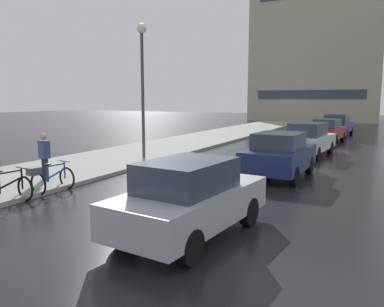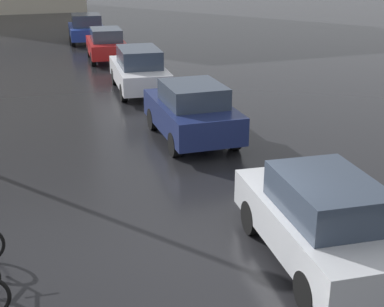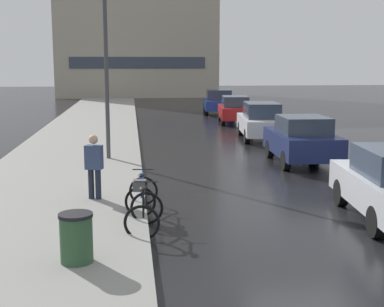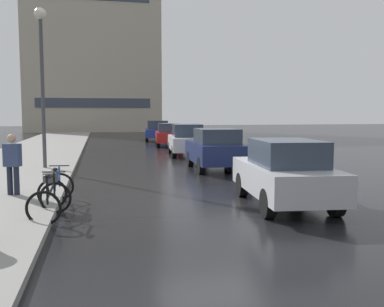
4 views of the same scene
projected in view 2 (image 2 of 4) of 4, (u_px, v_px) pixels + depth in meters
The scene contains 6 objects.
ground_plane at pixel (212, 263), 9.17m from camera, with size 140.00×140.00×0.00m, color black.
car_silver at pixel (321, 220), 8.91m from camera, with size 2.09×4.07×1.60m.
car_navy at pixel (192, 111), 14.93m from camera, with size 2.01×3.88×1.63m.
car_white at pixel (139, 70), 20.12m from camera, with size 2.16×4.51×1.67m.
car_red at pixel (106, 44), 25.94m from camera, with size 2.08×4.06×1.56m.
car_blue at pixel (87, 28), 31.06m from camera, with size 2.30×4.07×1.65m.
Camera 2 is at (-3.03, -7.32, 4.99)m, focal length 50.00 mm.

